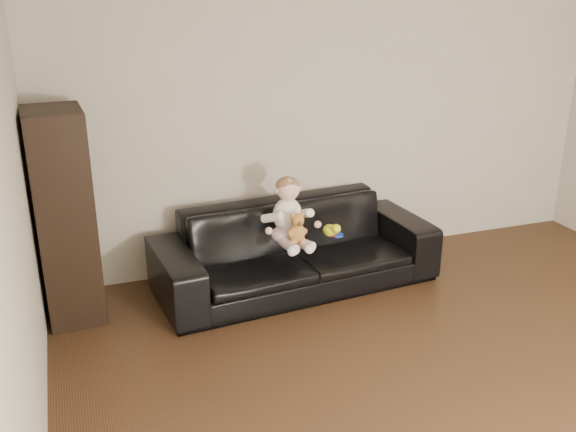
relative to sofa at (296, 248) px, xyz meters
name	(u,v)px	position (x,y,z in m)	size (l,w,h in m)	color
wall_back	(337,113)	(0.56, 0.50, 0.97)	(5.00, 5.00, 0.00)	#B4AB97
wall_left	(0,304)	(-1.94, -2.25, 0.97)	(5.50, 5.50, 0.00)	#B4AB97
sofa	(296,248)	(0.00, 0.00, 0.00)	(2.26, 0.88, 0.66)	black
cabinet	(65,217)	(-1.73, 0.08, 0.45)	(0.39, 0.54, 1.56)	black
shelf_item	(62,170)	(-1.71, 0.08, 0.80)	(0.18, 0.25, 0.28)	silver
baby	(289,215)	(-0.10, -0.12, 0.34)	(0.40, 0.48, 0.53)	silver
teddy_bear	(297,228)	(-0.09, -0.29, 0.29)	(0.17, 0.17, 0.24)	#B67834
toy_green	(330,230)	(0.26, -0.10, 0.15)	(0.12, 0.14, 0.10)	yellow
toy_rattle	(332,233)	(0.27, -0.13, 0.14)	(0.08, 0.08, 0.08)	red
toy_blue_disc	(337,235)	(0.31, -0.12, 0.11)	(0.10, 0.10, 0.01)	blue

